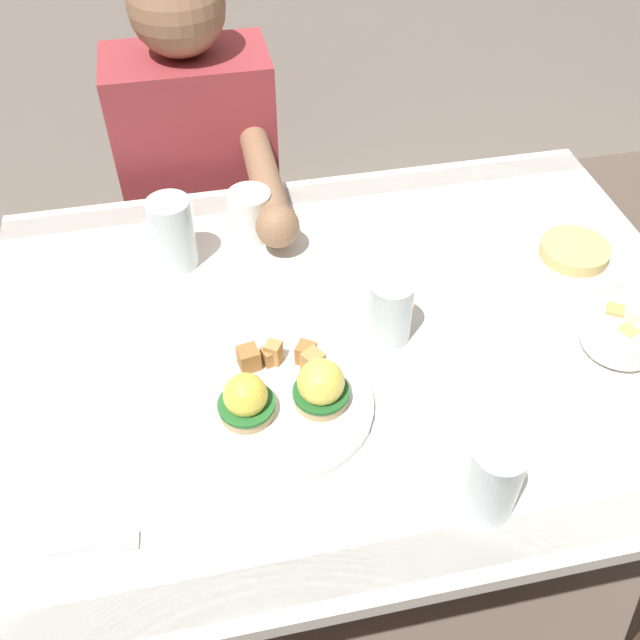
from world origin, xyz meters
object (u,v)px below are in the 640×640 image
object	(u,v)px
fruit_bowl	(621,334)
water_glass_extra	(174,237)
eggs_benedict_plate	(285,396)
fork	(86,546)
dining_table	(351,374)
diner_person	(204,187)
water_glass_far	(492,484)
coffee_mug	(252,213)
side_plate	(573,255)
water_glass_near	(390,313)

from	to	relation	value
fruit_bowl	water_glass_extra	world-z (taller)	water_glass_extra
eggs_benedict_plate	water_glass_extra	world-z (taller)	water_glass_extra
fruit_bowl	fork	bearing A→B (deg)	-167.75
dining_table	diner_person	distance (m)	0.63
eggs_benedict_plate	water_glass_far	bearing A→B (deg)	-42.90
coffee_mug	water_glass_far	world-z (taller)	water_glass_far
fruit_bowl	eggs_benedict_plate	bearing A→B (deg)	-178.89
dining_table	water_glass_far	size ratio (longest dim) A/B	9.72
dining_table	coffee_mug	world-z (taller)	coffee_mug
fruit_bowl	water_glass_far	size ratio (longest dim) A/B	0.97
side_plate	diner_person	distance (m)	0.82
water_glass_near	side_plate	bearing A→B (deg)	16.41
eggs_benedict_plate	water_glass_extra	bearing A→B (deg)	110.20
fruit_bowl	coffee_mug	bearing A→B (deg)	142.49
coffee_mug	eggs_benedict_plate	bearing A→B (deg)	-91.45
coffee_mug	water_glass_extra	world-z (taller)	water_glass_extra
dining_table	coffee_mug	distance (m)	0.35
water_glass_near	diner_person	size ratio (longest dim) A/B	0.10
dining_table	water_glass_far	world-z (taller)	water_glass_far
fruit_bowl	side_plate	distance (m)	0.22
dining_table	fork	size ratio (longest dim) A/B	7.70
fork	water_glass_far	world-z (taller)	water_glass_far
coffee_mug	diner_person	distance (m)	0.35
fork	water_glass_extra	bearing A→B (deg)	74.26
water_glass_extra	fork	bearing A→B (deg)	-105.74
water_glass_near	diner_person	xyz separation A→B (m)	(-0.26, 0.62, -0.14)
dining_table	water_glass_near	xyz separation A→B (m)	(0.05, -0.02, 0.16)
eggs_benedict_plate	water_glass_extra	distance (m)	0.39
eggs_benedict_plate	water_glass_extra	xyz separation A→B (m)	(-0.14, 0.37, 0.03)
side_plate	water_glass_near	bearing A→B (deg)	-163.59
fork	side_plate	bearing A→B (deg)	24.73
fork	water_glass_extra	size ratio (longest dim) A/B	1.15
coffee_mug	water_glass_extra	xyz separation A→B (m)	(-0.15, -0.05, 0.01)
dining_table	water_glass_extra	xyz separation A→B (m)	(-0.27, 0.24, 0.17)
water_glass_far	water_glass_extra	distance (m)	0.69
coffee_mug	fruit_bowl	bearing A→B (deg)	-37.51
dining_table	side_plate	world-z (taller)	side_plate
dining_table	diner_person	world-z (taller)	diner_person
diner_person	water_glass_extra	bearing A→B (deg)	-100.73
eggs_benedict_plate	dining_table	bearing A→B (deg)	43.91
dining_table	water_glass_near	world-z (taller)	water_glass_near
diner_person	fruit_bowl	bearing A→B (deg)	-49.66
fruit_bowl	water_glass_extra	bearing A→B (deg)	152.33
water_glass_far	diner_person	world-z (taller)	diner_person
fruit_bowl	water_glass_near	xyz separation A→B (m)	(-0.36, 0.10, 0.02)
fruit_bowl	water_glass_near	size ratio (longest dim) A/B	1.05
water_glass_extra	dining_table	bearing A→B (deg)	-41.17
diner_person	dining_table	bearing A→B (deg)	-71.41
dining_table	water_glass_near	distance (m)	0.17
fork	water_glass_near	xyz separation A→B (m)	(0.48, 0.28, 0.05)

